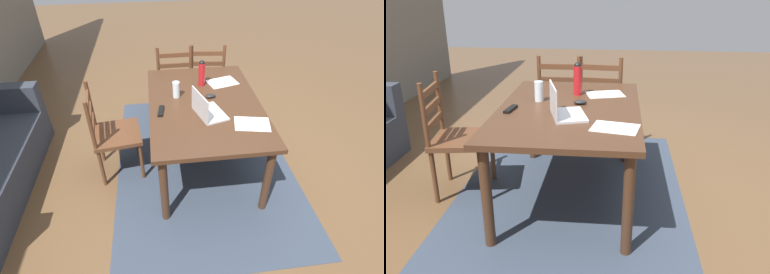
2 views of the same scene
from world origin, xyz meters
TOP-DOWN VIEW (x-y plane):
  - ground_plane at (0.00, 0.00)m, footprint 14.00×14.00m
  - area_rug at (0.00, 0.00)m, footprint 2.60×1.80m
  - dining_table at (0.00, 0.00)m, footprint 1.54×1.04m
  - chair_far_head at (-0.01, 0.89)m, footprint 0.49×0.49m
  - chair_right_near at (1.06, -0.20)m, footprint 0.48×0.48m
  - chair_right_far at (1.06, 0.21)m, footprint 0.44×0.44m
  - laptop at (-0.21, 0.02)m, footprint 0.37×0.30m
  - water_bottle at (0.36, -0.03)m, footprint 0.07×0.07m
  - drinking_glass at (0.15, 0.25)m, footprint 0.07×0.07m
  - computer_mouse at (0.09, -0.07)m, footprint 0.07×0.10m
  - tv_remote at (-0.11, 0.41)m, footprint 0.17×0.07m
  - paper_stack_left at (0.38, -0.25)m, footprint 0.28×0.34m
  - paper_stack_right at (-0.40, -0.34)m, footprint 0.26×0.33m

SIDE VIEW (x-z plane):
  - ground_plane at x=0.00m, z-range 0.00..0.00m
  - area_rug at x=0.00m, z-range 0.00..0.01m
  - chair_far_head at x=-0.01m, z-range -0.01..0.94m
  - chair_right_near at x=1.06m, z-range -0.01..0.94m
  - chair_right_far at x=1.06m, z-range -0.01..0.94m
  - dining_table at x=0.00m, z-range 0.28..1.02m
  - paper_stack_left at x=0.38m, z-range 0.74..0.74m
  - paper_stack_right at x=-0.40m, z-range 0.74..0.74m
  - tv_remote at x=-0.11m, z-range 0.74..0.76m
  - computer_mouse at x=0.09m, z-range 0.74..0.77m
  - laptop at x=-0.21m, z-range 0.68..0.91m
  - drinking_glass at x=0.15m, z-range 0.74..0.89m
  - water_bottle at x=0.36m, z-range 0.74..1.01m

